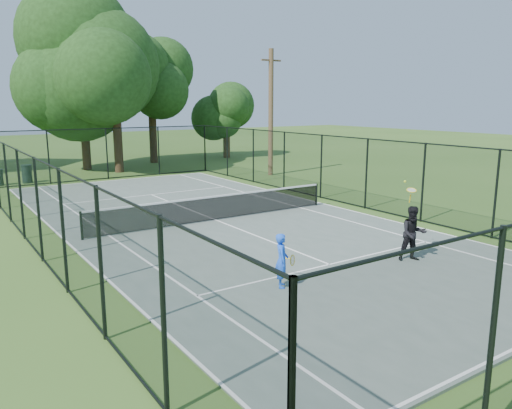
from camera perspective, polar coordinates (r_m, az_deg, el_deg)
ground at (r=19.09m, az=-4.59°, el=-1.96°), size 120.00×120.00×0.00m
tennis_court at (r=19.08m, az=-4.59°, el=-1.88°), size 11.00×24.00×0.06m
tennis_net at (r=18.96m, az=-4.61°, el=-0.26°), size 10.08×0.08×0.95m
fence at (r=18.79m, az=-4.66°, el=2.49°), size 13.10×26.10×3.00m
tree_near_left at (r=35.46m, az=-19.38°, el=13.92°), size 7.84×7.84×10.22m
tree_near_mid at (r=33.45m, az=-15.78°, el=12.07°), size 6.19×6.19×8.09m
tree_near_right at (r=38.25m, az=-11.90°, el=13.01°), size 6.34×6.34×8.75m
tree_far_right at (r=41.07m, az=-3.42°, el=9.87°), size 3.96×3.96×5.24m
trash_bin_right at (r=30.93m, az=-24.71°, el=3.21°), size 0.58×0.58×1.03m
utility_pole at (r=30.99m, az=1.71°, el=10.50°), size 1.40×0.30×7.62m
player_blue at (r=12.11m, az=2.96°, el=-6.40°), size 0.85×0.58×1.34m
player_black at (r=14.73m, az=17.52°, el=-3.17°), size 0.95×1.11×2.19m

